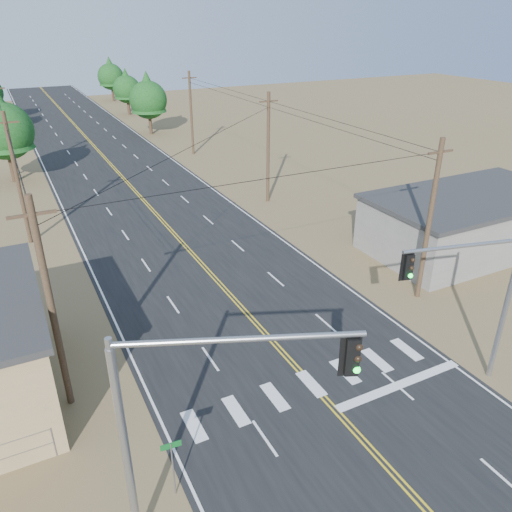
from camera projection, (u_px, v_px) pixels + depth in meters
road at (168, 227)px, 41.63m from camera, size 15.00×200.00×0.02m
building_right at (469, 222)px, 37.32m from camera, size 15.00×8.00×4.00m
utility_pole_left_near at (51, 307)px, 20.69m from camera, size 1.80×0.30×10.00m
utility_pole_left_mid at (17, 179)px, 36.71m from camera, size 1.80×0.30×10.00m
utility_pole_left_far at (4, 129)px, 52.74m from camera, size 1.80×0.30×10.00m
utility_pole_right_near at (429, 221)px, 29.27m from camera, size 1.80×0.30×10.00m
utility_pole_right_mid at (268, 148)px, 45.30m from camera, size 1.80×0.30×10.00m
utility_pole_right_far at (191, 113)px, 61.32m from camera, size 1.80×0.30×10.00m
signal_mast_left at (192, 409)px, 14.62m from camera, size 6.68×3.02×8.24m
signal_mast_right at (480, 290)px, 22.05m from camera, size 5.65×1.59×7.54m
street_sign at (172, 460)px, 17.79m from camera, size 0.76×0.09×2.54m
tree_left_near at (3, 125)px, 50.46m from camera, size 5.82×5.82×9.70m
tree_right_near at (148, 96)px, 71.71m from camera, size 5.36×5.36×8.93m
tree_right_mid at (126, 86)px, 86.44m from camera, size 4.69×4.69×7.82m
tree_right_far at (110, 74)px, 100.24m from camera, size 5.12×5.12×8.54m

